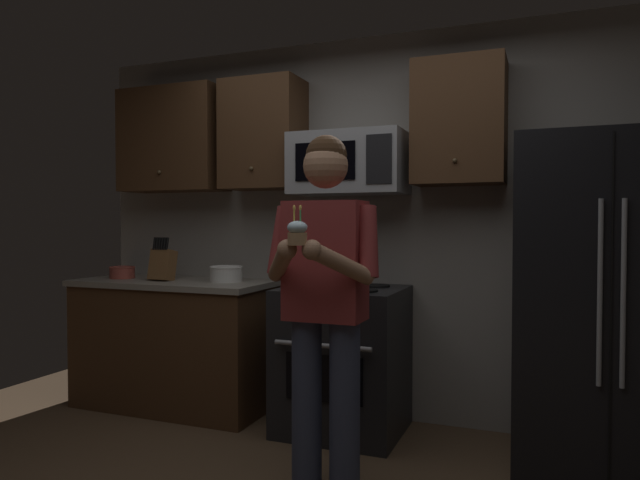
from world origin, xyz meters
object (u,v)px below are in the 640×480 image
object	(u,v)px
knife_block	(163,264)
bowl_large_white	(226,273)
bowl_small_colored	(122,272)
microwave	(349,164)
person	(325,292)
cupcake	(297,232)
oven_range	(343,359)
refrigerator	(604,304)

from	to	relation	value
knife_block	bowl_large_white	world-z (taller)	knife_block
bowl_large_white	bowl_small_colored	world-z (taller)	bowl_large_white
bowl_large_white	bowl_small_colored	xyz separation A→B (m)	(-0.85, -0.07, -0.01)
microwave	person	xyz separation A→B (m)	(0.21, -0.97, -0.72)
knife_block	bowl_small_colored	distance (m)	0.39
knife_block	cupcake	world-z (taller)	cupcake
microwave	bowl_large_white	world-z (taller)	microwave
microwave	cupcake	distance (m)	1.39
oven_range	person	bearing A→B (deg)	-76.35
refrigerator	bowl_large_white	world-z (taller)	refrigerator
bowl_small_colored	cupcake	bearing A→B (deg)	-31.16
bowl_small_colored	oven_range	bearing A→B (deg)	0.11
oven_range	microwave	distance (m)	1.26
microwave	refrigerator	size ratio (longest dim) A/B	0.41
knife_block	person	bearing A→B (deg)	-27.75
oven_range	cupcake	distance (m)	1.46
knife_block	refrigerator	bearing A→B (deg)	-0.19
cupcake	refrigerator	bearing A→B (deg)	41.53
microwave	person	bearing A→B (deg)	-77.97
microwave	knife_block	xyz separation A→B (m)	(-1.36, -0.15, -0.68)
refrigerator	bowl_small_colored	world-z (taller)	refrigerator
bowl_large_white	person	distance (m)	1.43
bowl_small_colored	cupcake	world-z (taller)	cupcake
oven_range	person	xyz separation A→B (m)	(0.21, -0.86, 0.53)
knife_block	cupcake	bearing A→B (deg)	-36.34
oven_range	bowl_large_white	xyz separation A→B (m)	(-0.89, 0.06, 0.52)
refrigerator	knife_block	xyz separation A→B (m)	(-2.86, 0.01, 0.14)
bowl_small_colored	cupcake	xyz separation A→B (m)	(1.95, -1.18, 0.33)
bowl_large_white	oven_range	bearing A→B (deg)	-4.15
bowl_large_white	person	size ratio (longest dim) A/B	0.13
oven_range	bowl_large_white	distance (m)	1.03
refrigerator	bowl_large_white	xyz separation A→B (m)	(-2.39, 0.10, 0.08)
oven_range	microwave	bearing A→B (deg)	89.98
refrigerator	bowl_large_white	distance (m)	2.39
bowl_small_colored	person	xyz separation A→B (m)	(1.95, -0.85, 0.03)
microwave	knife_block	size ratio (longest dim) A/B	2.31
bowl_large_white	bowl_small_colored	size ratio (longest dim) A/B	1.24
knife_block	cupcake	xyz separation A→B (m)	(1.57, -1.15, 0.26)
knife_block	person	distance (m)	1.77
refrigerator	microwave	bearing A→B (deg)	173.97
microwave	bowl_large_white	xyz separation A→B (m)	(-0.89, -0.05, -0.74)
knife_block	bowl_small_colored	world-z (taller)	knife_block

